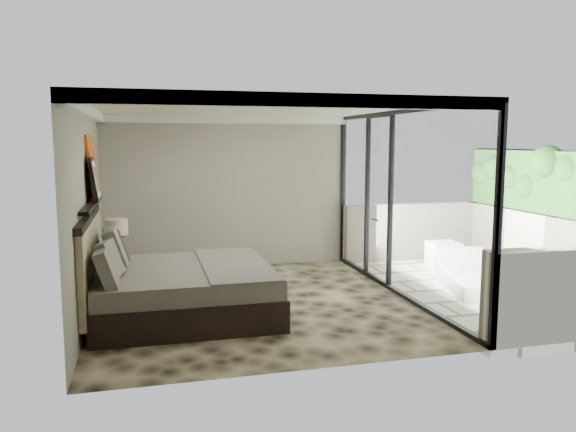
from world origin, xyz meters
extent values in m
plane|color=black|center=(0.00, 0.00, 0.00)|extent=(5.00, 5.00, 0.00)
cube|color=silver|center=(0.00, 0.00, 2.79)|extent=(4.50, 5.00, 0.02)
cube|color=gray|center=(0.00, 2.49, 1.40)|extent=(4.50, 0.02, 2.80)
cube|color=gray|center=(-2.24, 0.00, 1.40)|extent=(0.02, 5.00, 2.80)
cube|color=white|center=(2.25, 0.00, 1.40)|extent=(0.08, 5.00, 2.80)
cube|color=beige|center=(3.75, 0.00, -0.06)|extent=(3.00, 5.00, 0.12)
cube|color=beige|center=(5.10, 0.00, 0.55)|extent=(0.30, 5.00, 1.10)
cube|color=black|center=(-2.18, 0.10, 1.50)|extent=(0.12, 2.20, 0.05)
cube|color=black|center=(-0.99, -0.28, 0.20)|extent=(2.35, 2.24, 0.40)
cube|color=#59544A|center=(-0.99, -0.28, 0.53)|extent=(2.29, 2.18, 0.25)
cube|color=#535248|center=(-0.32, -0.28, 0.65)|extent=(0.90, 2.22, 0.03)
cube|color=#988761|center=(-2.20, -0.28, 0.78)|extent=(0.08, 2.34, 1.12)
cube|color=black|center=(-1.97, 1.14, 0.24)|extent=(0.57, 0.57, 0.48)
cone|color=black|center=(-1.93, 1.13, 0.61)|extent=(0.20, 0.20, 0.18)
cone|color=black|center=(-1.93, 1.13, 0.79)|extent=(0.20, 0.20, 0.18)
cylinder|color=beige|center=(-1.93, 1.13, 1.04)|extent=(0.35, 0.35, 0.24)
cube|color=#B40F11|center=(-2.19, 0.68, 1.97)|extent=(0.13, 0.90, 0.90)
cube|color=black|center=(-2.14, 0.25, 1.82)|extent=(0.11, 0.50, 0.60)
cube|color=white|center=(3.76, 1.25, 0.26)|extent=(0.57, 0.57, 0.52)
cube|color=silver|center=(3.45, -0.21, 0.13)|extent=(1.07, 1.60, 0.26)
cube|color=beige|center=(3.45, -0.21, 0.29)|extent=(1.01, 1.50, 0.07)
cube|color=silver|center=(3.62, 0.46, 0.42)|extent=(0.74, 0.29, 0.32)
camera|label=1|loc=(-1.49, -7.78, 2.32)|focal=35.00mm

